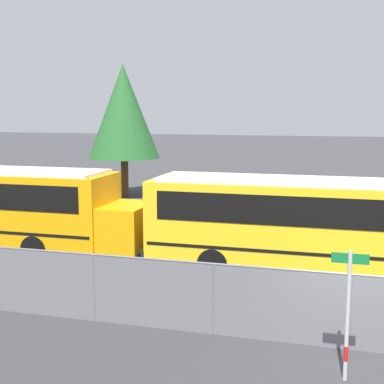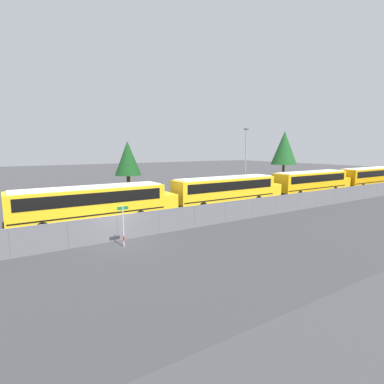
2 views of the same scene
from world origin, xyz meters
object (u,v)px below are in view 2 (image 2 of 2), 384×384
at_px(school_bus_5, 312,181).
at_px(tree_2, 128,158).
at_px(light_pole, 246,158).
at_px(school_bus_4, 228,189).
at_px(school_bus_6, 369,176).
at_px(street_sign, 123,225).
at_px(tree_1, 284,148).
at_px(school_bus_3, 95,202).

xyz_separation_m(school_bus_5, tree_2, (-21.01, 11.62, 2.98)).
height_order(light_pole, tree_2, light_pole).
xyz_separation_m(school_bus_4, tree_2, (-6.58, 11.67, 2.98)).
height_order(school_bus_5, school_bus_6, same).
distance_m(street_sign, tree_1, 41.93).
distance_m(tree_1, tree_2, 29.56).
height_order(school_bus_3, school_bus_5, same).
bearing_deg(school_bus_4, school_bus_3, -178.50).
xyz_separation_m(school_bus_4, light_pole, (7.60, 5.55, 2.90)).
relative_size(tree_1, tree_2, 1.31).
height_order(school_bus_4, school_bus_6, same).
distance_m(light_pole, tree_1, 16.77).
height_order(school_bus_5, street_sign, school_bus_5).
relative_size(light_pole, tree_1, 0.95).
bearing_deg(street_sign, school_bus_3, 89.71).
distance_m(school_bus_3, school_bus_5, 28.42).
bearing_deg(school_bus_4, school_bus_6, -0.44).
bearing_deg(school_bus_4, school_bus_5, 0.18).
bearing_deg(school_bus_5, school_bus_6, -1.09).
relative_size(street_sign, tree_1, 0.29).
bearing_deg(tree_1, school_bus_5, -125.09).
relative_size(school_bus_6, tree_2, 1.92).
xyz_separation_m(school_bus_3, street_sign, (-0.03, -6.66, -0.44)).
distance_m(school_bus_5, tree_1, 15.44).
distance_m(school_bus_5, street_sign, 29.32).
distance_m(school_bus_6, light_pole, 21.66).
xyz_separation_m(street_sign, tree_2, (7.44, 18.69, 3.43)).
bearing_deg(school_bus_3, tree_1, 18.75).
bearing_deg(school_bus_3, school_bus_6, 0.20).
bearing_deg(tree_2, school_bus_3, -121.61).
xyz_separation_m(school_bus_6, tree_2, (-34.85, 11.89, 2.98)).
height_order(school_bus_3, tree_1, tree_1).
distance_m(school_bus_4, tree_2, 13.72).
height_order(school_bus_5, tree_2, tree_2).
height_order(school_bus_4, street_sign, school_bus_4).
bearing_deg(tree_2, school_bus_4, -60.59).
distance_m(school_bus_5, school_bus_6, 13.85).
xyz_separation_m(school_bus_4, school_bus_5, (14.43, 0.05, 0.00)).
xyz_separation_m(school_bus_4, school_bus_6, (28.28, -0.22, 0.00)).
distance_m(school_bus_5, tree_2, 24.19).
distance_m(light_pole, tree_2, 15.45).
height_order(school_bus_3, tree_2, tree_2).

